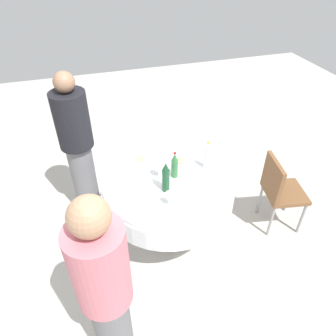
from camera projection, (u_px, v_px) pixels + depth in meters
name	position (u px, v px, depth m)	size (l,w,h in m)	color
ground_plane	(168.00, 231.00, 3.47)	(10.00, 10.00, 0.00)	#B7B2A8
dining_table	(168.00, 192.00, 3.11)	(1.29, 1.29, 0.74)	white
bottle_dark_green_south	(166.00, 177.00, 2.81)	(0.07, 0.07, 0.33)	#194728
bottle_green_north	(175.00, 166.00, 2.99)	(0.07, 0.07, 0.28)	#2D6B38
bottle_clear_front	(207.00, 156.00, 3.08)	(0.06, 0.06, 0.31)	silver
wine_glass_mid	(158.00, 167.00, 3.00)	(0.07, 0.07, 0.15)	white
wine_glass_rear	(169.00, 196.00, 2.70)	(0.06, 0.06, 0.14)	white
plate_near	(203.00, 182.00, 2.99)	(0.23, 0.23, 0.02)	white
plate_outer	(141.00, 160.00, 3.27)	(0.21, 0.21, 0.04)	white
plate_left	(181.00, 161.00, 3.24)	(0.26, 0.26, 0.04)	white
spoon_north	(141.00, 194.00, 2.86)	(0.18, 0.02, 0.01)	silver
fork_front	(118.00, 194.00, 2.86)	(0.18, 0.02, 0.01)	silver
person_south	(78.00, 148.00, 3.21)	(0.34, 0.34, 1.68)	slate
person_north	(106.00, 292.00, 1.94)	(0.34, 0.34, 1.67)	slate
chair_right	(279.00, 188.00, 3.26)	(0.47, 0.47, 0.87)	brown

